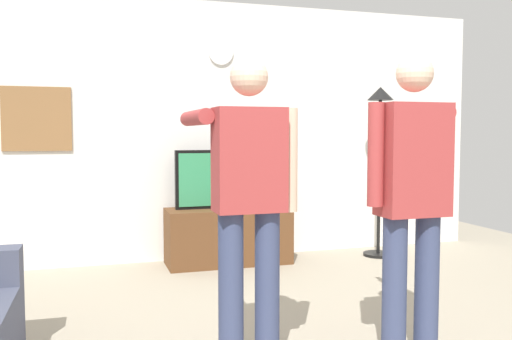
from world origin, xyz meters
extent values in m
cube|color=silver|center=(0.00, 2.95, 1.35)|extent=(6.40, 0.10, 2.70)
cube|color=brown|center=(0.20, 2.60, 0.28)|extent=(1.25, 0.48, 0.57)
sphere|color=black|center=(0.20, 2.34, 0.31)|extent=(0.04, 0.04, 0.04)
cube|color=black|center=(0.20, 2.65, 0.86)|extent=(1.06, 0.06, 0.59)
cube|color=#338C59|center=(0.20, 2.62, 0.86)|extent=(1.00, 0.01, 0.53)
cylinder|color=white|center=(0.20, 2.89, 2.17)|extent=(0.26, 0.03, 0.26)
cube|color=olive|center=(-1.62, 2.90, 1.47)|extent=(0.63, 0.04, 0.62)
cylinder|color=black|center=(1.84, 2.47, 0.01)|extent=(0.32, 0.32, 0.03)
cylinder|color=black|center=(1.84, 2.47, 0.86)|extent=(0.04, 0.04, 1.65)
cone|color=black|center=(1.84, 2.47, 1.75)|extent=(0.28, 0.28, 0.14)
cylinder|color=#384266|center=(-0.43, 0.10, 0.45)|extent=(0.14, 0.14, 0.90)
cylinder|color=#384266|center=(-0.22, 0.10, 0.45)|extent=(0.14, 0.14, 0.90)
cube|color=#A53838|center=(-0.32, 0.10, 1.18)|extent=(0.38, 0.22, 0.57)
sphere|color=beige|center=(-0.32, 0.10, 1.63)|extent=(0.21, 0.21, 0.21)
cylinder|color=#A53838|center=(-0.56, 0.39, 1.42)|extent=(0.09, 0.58, 0.09)
cube|color=white|center=(-0.56, 0.71, 1.42)|extent=(0.04, 0.12, 0.04)
cylinder|color=beige|center=(-0.09, 0.10, 1.18)|extent=(0.09, 0.09, 0.58)
cylinder|color=#384266|center=(0.50, -0.05, 0.43)|extent=(0.14, 0.14, 0.86)
cylinder|color=#384266|center=(0.72, -0.05, 0.43)|extent=(0.14, 0.14, 0.86)
cube|color=#A53838|center=(0.61, -0.05, 1.18)|extent=(0.39, 0.22, 0.64)
sphere|color=beige|center=(0.61, -0.05, 1.67)|extent=(0.21, 0.21, 0.21)
cylinder|color=#A53838|center=(0.37, -0.05, 1.21)|extent=(0.09, 0.09, 0.58)
cylinder|color=#A53838|center=(0.85, 0.24, 1.45)|extent=(0.09, 0.58, 0.09)
cube|color=white|center=(0.85, 0.56, 1.45)|extent=(0.04, 0.12, 0.04)
camera|label=1|loc=(-1.18, -2.79, 1.33)|focal=38.66mm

